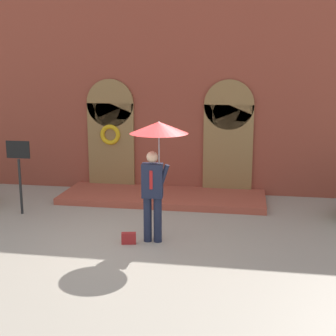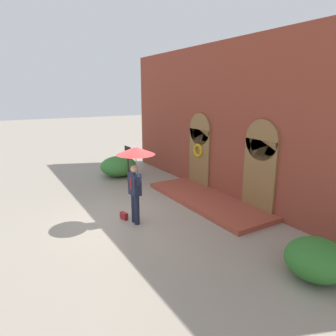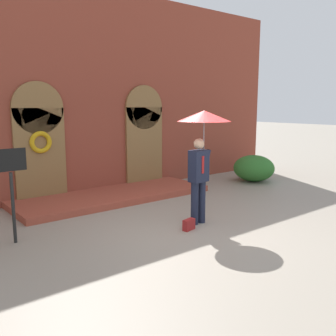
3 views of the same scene
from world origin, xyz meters
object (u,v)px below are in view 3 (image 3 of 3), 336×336
at_px(handbag, 189,225).
at_px(sign_post, 11,180).
at_px(person_with_umbrella, 203,133).
at_px(shrub_right, 254,168).

bearing_deg(handbag, sign_post, 141.50).
bearing_deg(person_with_umbrella, handbag, -159.43).
xyz_separation_m(person_with_umbrella, handbag, (-0.53, -0.20, -1.80)).
distance_m(person_with_umbrella, shrub_right, 5.09).
bearing_deg(shrub_right, handbag, -154.61).
height_order(handbag, shrub_right, shrub_right).
bearing_deg(handbag, shrub_right, 13.11).
distance_m(sign_post, shrub_right, 7.93).
distance_m(handbag, sign_post, 3.44).
height_order(person_with_umbrella, sign_post, person_with_umbrella).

